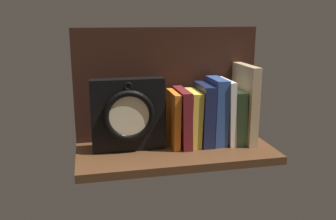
% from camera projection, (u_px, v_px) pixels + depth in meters
% --- Properties ---
extents(ground_plane, '(0.62, 0.27, 0.03)m').
position_uv_depth(ground_plane, '(176.00, 153.00, 1.18)').
color(ground_plane, '#4C2D19').
extents(back_panel, '(0.62, 0.01, 0.38)m').
position_uv_depth(back_panel, '(167.00, 84.00, 1.25)').
color(back_panel, black).
rests_on(back_panel, ground_plane).
extents(book_orange_pandolfini, '(0.02, 0.13, 0.18)m').
position_uv_depth(book_orange_pandolfini, '(174.00, 119.00, 1.19)').
color(book_orange_pandolfini, orange).
rests_on(book_orange_pandolfini, ground_plane).
extents(book_maroon_dawkins, '(0.03, 0.15, 0.19)m').
position_uv_depth(book_maroon_dawkins, '(182.00, 117.00, 1.20)').
color(book_maroon_dawkins, maroon).
rests_on(book_maroon_dawkins, ground_plane).
extents(book_yellow_seinlanguage, '(0.04, 0.12, 0.18)m').
position_uv_depth(book_yellow_seinlanguage, '(193.00, 118.00, 1.21)').
color(book_yellow_seinlanguage, gold).
rests_on(book_yellow_seinlanguage, ground_plane).
extents(book_navy_bierce, '(0.04, 0.14, 0.20)m').
position_uv_depth(book_navy_bierce, '(204.00, 114.00, 1.21)').
color(book_navy_bierce, '#192147').
rests_on(book_navy_bierce, ground_plane).
extents(book_blue_modern, '(0.05, 0.13, 0.22)m').
position_uv_depth(book_blue_modern, '(216.00, 111.00, 1.22)').
color(book_blue_modern, '#2D4C8E').
rests_on(book_blue_modern, ground_plane).
extents(book_white_catcher, '(0.03, 0.14, 0.21)m').
position_uv_depth(book_white_catcher, '(226.00, 111.00, 1.23)').
color(book_white_catcher, silver).
rests_on(book_white_catcher, ground_plane).
extents(book_green_romantic, '(0.04, 0.14, 0.18)m').
position_uv_depth(book_green_romantic, '(234.00, 116.00, 1.24)').
color(book_green_romantic, '#476B44').
rests_on(book_green_romantic, ground_plane).
extents(book_tan_shortstories, '(0.03, 0.17, 0.26)m').
position_uv_depth(book_tan_shortstories, '(245.00, 103.00, 1.23)').
color(book_tan_shortstories, tan).
rests_on(book_tan_shortstories, ground_plane).
extents(framed_clock, '(0.23, 0.06, 0.23)m').
position_uv_depth(framed_clock, '(128.00, 115.00, 1.14)').
color(framed_clock, black).
rests_on(framed_clock, ground_plane).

